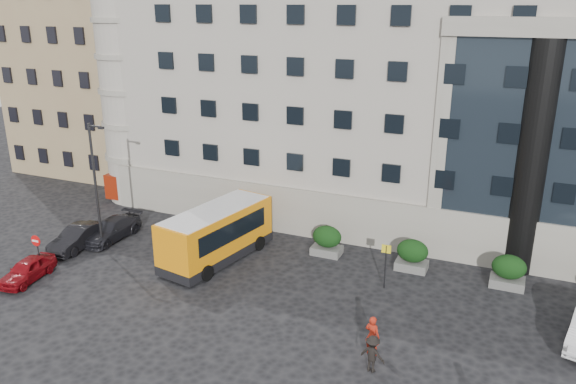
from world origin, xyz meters
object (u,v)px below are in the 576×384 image
parked_car_a (27,270)px  parked_car_d (209,184)px  street_lamp (96,183)px  minibus (217,232)px  hedge_c (412,255)px  parked_car_b (78,237)px  parked_car_c (111,229)px  red_truck (142,174)px  hedge_b (327,240)px  pedestrian_c (372,354)px  hedge_a (251,227)px  pedestrian_a (372,336)px  bus_stop_sign (386,259)px  no_entry_sign (37,246)px  hedge_d (509,271)px

parked_car_a → parked_car_d: size_ratio=0.68×
street_lamp → minibus: 7.93m
hedge_c → parked_car_b: bearing=-165.1°
street_lamp → parked_car_c: bearing=110.1°
street_lamp → red_truck: 11.21m
hedge_b → pedestrian_c: size_ratio=1.11×
minibus → pedestrian_c: 13.35m
hedge_a → parked_car_d: 10.46m
parked_car_b → pedestrian_a: pedestrian_a is taller
bus_stop_sign → parked_car_c: bus_stop_sign is taller
hedge_c → pedestrian_c: hedge_c is taller
red_truck → parked_car_d: bearing=24.2°
hedge_b → hedge_c: same height
street_lamp → parked_car_c: 4.01m
bus_stop_sign → pedestrian_c: size_ratio=1.52×
street_lamp → parked_car_d: 12.63m
no_entry_sign → pedestrian_c: size_ratio=1.40×
parked_car_d → pedestrian_c: pedestrian_c is taller
street_lamp → no_entry_sign: bearing=-104.7°
street_lamp → parked_car_a: 6.31m
parked_car_a → parked_car_b: bearing=89.0°
red_truck → bus_stop_sign: bearing=-19.8°
street_lamp → parked_car_a: street_lamp is taller
red_truck → parked_car_c: red_truck is taller
hedge_c → bus_stop_sign: size_ratio=0.73×
pedestrian_c → hedge_a: bearing=-32.8°
minibus → red_truck: 14.42m
minibus → parked_car_a: 10.64m
hedge_b → no_entry_sign: (-14.20, -8.84, 0.72)m
bus_stop_sign → parked_car_b: bearing=-172.5°
parked_car_d → pedestrian_c: size_ratio=3.20×
hedge_d → minibus: bearing=-168.7°
hedge_d → parked_car_d: 24.22m
hedge_d → pedestrian_c: size_ratio=1.11×
hedge_d → parked_car_a: bearing=-158.3°
hedge_d → minibus: (-16.21, -3.25, 0.83)m
hedge_b → parked_car_d: 14.65m
hedge_c → parked_car_a: bearing=-153.2°
parked_car_d → pedestrian_a: 24.24m
hedge_a → parked_car_a: bearing=-132.4°
hedge_c → red_truck: size_ratio=0.32×
hedge_d → pedestrian_c: bearing=-115.4°
hedge_b → bus_stop_sign: 5.19m
minibus → parked_car_d: bearing=133.6°
minibus → hedge_c: bearing=26.9°
hedge_b → parked_car_c: size_ratio=0.40×
parked_car_d → hedge_a: bearing=-40.1°
red_truck → parked_car_d: (4.85, 2.17, -0.85)m
minibus → pedestrian_c: minibus is taller
pedestrian_a → red_truck: bearing=-17.4°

